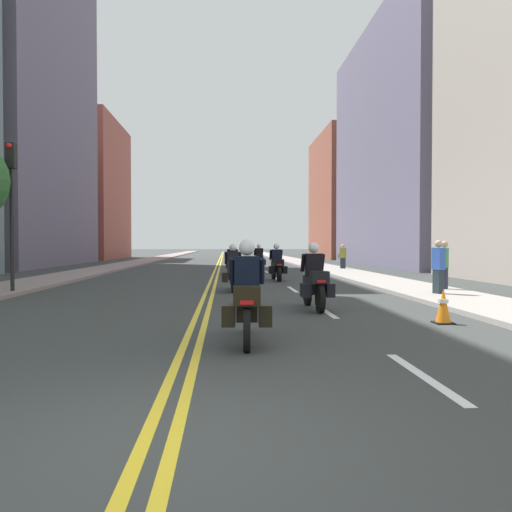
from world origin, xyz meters
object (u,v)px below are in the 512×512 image
motorcycle_5 (259,260)px  pedestrian_1 (438,268)px  traffic_cone_0 (443,306)px  pedestrian_0 (444,266)px  traffic_light_near (11,190)px  motorcycle_3 (277,266)px  motorcycle_1 (314,282)px  motorcycle_0 (247,301)px  motorcycle_2 (233,272)px  motorcycle_4 (233,262)px  pedestrian_2 (343,257)px

motorcycle_5 → pedestrian_1: bearing=-77.2°
traffic_cone_0 → pedestrian_0: pedestrian_0 is taller
traffic_light_near → motorcycle_3: bearing=32.4°
motorcycle_1 → pedestrian_0: 6.60m
motorcycle_1 → motorcycle_3: 10.03m
motorcycle_0 → motorcycle_2: motorcycle_0 is taller
motorcycle_4 → motorcycle_5: size_ratio=0.98×
traffic_cone_0 → motorcycle_5: bearing=96.1°
pedestrian_1 → pedestrian_2: pedestrian_1 is taller
motorcycle_5 → pedestrian_0: size_ratio=1.32×
traffic_cone_0 → pedestrian_0: size_ratio=0.42×
motorcycle_2 → traffic_light_near: size_ratio=0.45×
pedestrian_2 → motorcycle_3: bearing=93.0°
motorcycle_1 → motorcycle_3: (0.08, 10.03, -0.01)m
traffic_light_near → pedestrian_1: bearing=-7.3°
traffic_cone_0 → pedestrian_0: (2.87, 6.53, 0.53)m
motorcycle_4 → motorcycle_1: bearing=-86.4°
motorcycle_3 → traffic_cone_0: motorcycle_3 is taller
pedestrian_2 → traffic_cone_0: bearing=114.6°
traffic_cone_0 → motorcycle_0: bearing=-155.7°
motorcycle_1 → motorcycle_0: bearing=-115.7°
motorcycle_4 → traffic_cone_0: (3.98, -16.98, -0.30)m
traffic_cone_0 → pedestrian_1: 5.38m
motorcycle_0 → pedestrian_1: (6.02, 6.78, 0.21)m
traffic_light_near → pedestrian_1: 13.44m
motorcycle_1 → pedestrian_0: pedestrian_0 is taller
motorcycle_5 → pedestrian_0: bearing=-72.7°
motorcycle_1 → pedestrian_0: (5.07, 4.22, 0.21)m
motorcycle_4 → traffic_cone_0: motorcycle_4 is taller
motorcycle_1 → pedestrian_1: bearing=30.2°
motorcycle_4 → pedestrian_2: motorcycle_4 is taller
motorcycle_4 → traffic_light_near: 12.84m
motorcycle_0 → traffic_light_near: size_ratio=0.48×
motorcycle_0 → motorcycle_3: (1.90, 14.16, -0.02)m
motorcycle_5 → traffic_cone_0: (2.30, -21.60, -0.31)m
motorcycle_3 → motorcycle_4: bearing=108.7°
motorcycle_4 → traffic_light_near: (-7.13, -10.34, 2.67)m
pedestrian_2 → pedestrian_0: bearing=122.4°
pedestrian_2 → motorcycle_4: bearing=64.1°
motorcycle_1 → pedestrian_1: (4.21, 2.65, 0.22)m
pedestrian_1 → motorcycle_3: bearing=11.0°
motorcycle_2 → motorcycle_5: bearing=82.7°
motorcycle_0 → traffic_cone_0: bearing=26.8°
pedestrian_0 → pedestrian_2: 14.68m
motorcycle_2 → motorcycle_5: motorcycle_5 is taller
motorcycle_5 → motorcycle_0: bearing=-95.9°
motorcycle_1 → motorcycle_5: 19.28m
motorcycle_1 → motorcycle_4: size_ratio=0.99×
traffic_cone_0 → pedestrian_1: bearing=68.0°
motorcycle_3 → motorcycle_5: (-0.18, 9.26, 0.01)m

